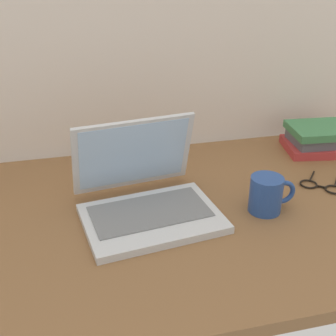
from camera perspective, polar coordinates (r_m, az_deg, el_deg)
The scene contains 5 objects.
desk at distance 1.08m, azimuth 2.34°, elevation -6.14°, with size 1.60×0.76×0.03m.
laptop at distance 1.04m, azimuth -2.96°, elevation -3.53°, with size 0.34×0.32×0.21m.
coffee_mug at distance 1.07m, azimuth 12.71°, elevation -3.28°, with size 0.12×0.08×0.09m.
eyeglasses at distance 1.24m, azimuth 19.20°, elevation -2.20°, with size 0.14×0.14×0.01m.
book_stack at distance 1.44m, azimuth 19.01°, elevation 3.59°, with size 0.23×0.18×0.08m.
Camera 1 is at (-0.26, -0.87, 0.60)m, focal length 47.12 mm.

